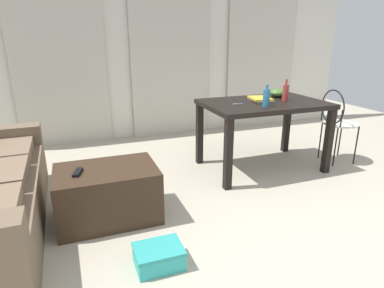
# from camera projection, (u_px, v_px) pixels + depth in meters

# --- Properties ---
(ground_plane) EXTENTS (8.69, 8.69, 0.00)m
(ground_plane) POSITION_uv_depth(u_px,v_px,m) (236.00, 190.00, 3.21)
(ground_plane) COLOR #B2A893
(wall_back) EXTENTS (5.97, 0.10, 2.67)m
(wall_back) POSITION_uv_depth(u_px,v_px,m) (169.00, 44.00, 4.76)
(wall_back) COLOR silver
(wall_back) RESTS_ON ground
(curtains) EXTENTS (4.24, 0.03, 2.24)m
(curtains) POSITION_uv_depth(u_px,v_px,m) (171.00, 59.00, 4.75)
(curtains) COLOR beige
(curtains) RESTS_ON ground
(coffee_table) EXTENTS (0.80, 0.55, 0.44)m
(coffee_table) POSITION_uv_depth(u_px,v_px,m) (108.00, 194.00, 2.66)
(coffee_table) COLOR #382619
(coffee_table) RESTS_ON ground
(craft_table) EXTENTS (1.31, 0.85, 0.77)m
(craft_table) POSITION_uv_depth(u_px,v_px,m) (263.00, 111.00, 3.56)
(craft_table) COLOR black
(craft_table) RESTS_ON ground
(wire_chair) EXTENTS (0.40, 0.42, 0.87)m
(wire_chair) POSITION_uv_depth(u_px,v_px,m) (337.00, 118.00, 3.79)
(wire_chair) COLOR silver
(wire_chair) RESTS_ON ground
(bottle_near) EXTENTS (0.07, 0.07, 0.23)m
(bottle_near) POSITION_uv_depth(u_px,v_px,m) (286.00, 92.00, 3.56)
(bottle_near) COLOR #99332D
(bottle_near) RESTS_ON craft_table
(bottle_far) EXTENTS (0.07, 0.07, 0.22)m
(bottle_far) POSITION_uv_depth(u_px,v_px,m) (266.00, 97.00, 3.27)
(bottle_far) COLOR teal
(bottle_far) RESTS_ON craft_table
(bowl) EXTENTS (0.19, 0.19, 0.10)m
(bowl) POSITION_uv_depth(u_px,v_px,m) (278.00, 93.00, 3.79)
(bowl) COLOR #477033
(bowl) RESTS_ON craft_table
(book_stack) EXTENTS (0.25, 0.32, 0.04)m
(book_stack) POSITION_uv_depth(u_px,v_px,m) (260.00, 99.00, 3.58)
(book_stack) COLOR #4C4C51
(book_stack) RESTS_ON craft_table
(scissors) EXTENTS (0.11, 0.05, 0.00)m
(scissors) POSITION_uv_depth(u_px,v_px,m) (239.00, 104.00, 3.41)
(scissors) COLOR #9EA0A5
(scissors) RESTS_ON craft_table
(tv_remote_primary) EXTENTS (0.09, 0.16, 0.02)m
(tv_remote_primary) POSITION_uv_depth(u_px,v_px,m) (78.00, 172.00, 2.50)
(tv_remote_primary) COLOR black
(tv_remote_primary) RESTS_ON coffee_table
(shoebox) EXTENTS (0.31, 0.24, 0.14)m
(shoebox) POSITION_uv_depth(u_px,v_px,m) (159.00, 256.00, 2.13)
(shoebox) COLOR #33B2AD
(shoebox) RESTS_ON ground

